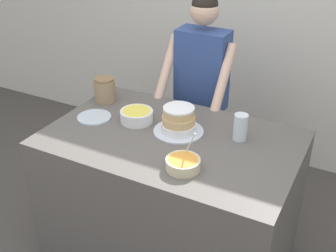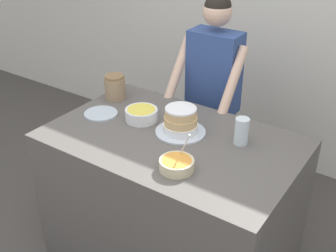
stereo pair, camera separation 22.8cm
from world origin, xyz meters
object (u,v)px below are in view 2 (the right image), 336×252
Objects in this scene: person_baker at (213,84)px; frosting_bowl_yellow at (141,114)px; drinking_glass at (242,131)px; ceramic_plate at (101,114)px; frosting_bowl_orange at (177,164)px; cake at (181,122)px; stoneware_jar at (115,87)px.

person_baker is 7.95× the size of frosting_bowl_yellow.
frosting_bowl_yellow is 0.62m from drinking_glass.
ceramic_plate is (-0.25, -0.09, -0.03)m from frosting_bowl_yellow.
frosting_bowl_yellow is (-0.15, -0.61, -0.02)m from person_baker.
drinking_glass is at bearing 11.27° from ceramic_plate.
ceramic_plate is (-0.72, 0.23, -0.03)m from frosting_bowl_orange.
person_baker is 5.37× the size of cake.
frosting_bowl_orange is at bearing -34.66° from frosting_bowl_yellow.
stoneware_jar is at bearing 176.13° from drinking_glass.
frosting_bowl_orange is at bearing -30.62° from stoneware_jar.
drinking_glass is 0.73× the size of ceramic_plate.
stoneware_jar is (-0.33, 0.15, 0.04)m from frosting_bowl_yellow.
cake is at bearing 9.38° from ceramic_plate.
stoneware_jar is (-0.61, 0.15, 0.01)m from cake.
cake is at bearing 0.42° from frosting_bowl_yellow.
drinking_glass is at bearing 69.61° from frosting_bowl_orange.
frosting_bowl_orange is 0.75m from ceramic_plate.
frosting_bowl_orange reaches higher than stoneware_jar.
drinking_glass is 0.95m from stoneware_jar.
stoneware_jar reaches higher than drinking_glass.
ceramic_plate is at bearing -119.85° from person_baker.
frosting_bowl_yellow is at bearing -171.93° from drinking_glass.
frosting_bowl_orange is at bearing -110.39° from drinking_glass.
stoneware_jar reaches higher than frosting_bowl_yellow.
stoneware_jar is at bearing 109.03° from ceramic_plate.
person_baker is 7.51× the size of ceramic_plate.
person_baker is at bearing 76.35° from frosting_bowl_yellow.
frosting_bowl_yellow is 0.27m from ceramic_plate.
frosting_bowl_orange is at bearing -60.15° from cake.
cake is 0.35m from drinking_glass.
ceramic_plate is at bearing -161.26° from frosting_bowl_yellow.
frosting_bowl_orange reaches higher than drinking_glass.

